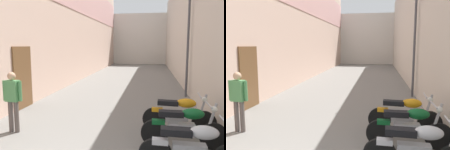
% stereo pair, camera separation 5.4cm
% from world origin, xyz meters
% --- Properties ---
extents(ground_plane, '(41.40, 41.40, 0.00)m').
position_xyz_m(ground_plane, '(0.00, 10.70, 0.00)').
color(ground_plane, slate).
extents(building_left, '(0.45, 25.40, 7.63)m').
position_xyz_m(building_left, '(-3.28, 12.65, 3.85)').
color(building_left, beige).
rests_on(building_left, ground).
extents(building_right, '(0.45, 25.40, 6.96)m').
position_xyz_m(building_right, '(3.29, 12.70, 3.48)').
color(building_right, beige).
rests_on(building_right, ground).
extents(building_far_end, '(9.18, 2.00, 5.93)m').
position_xyz_m(building_far_end, '(0.00, 26.40, 2.97)').
color(building_far_end, beige).
rests_on(building_far_end, ground).
extents(motorcycle_second, '(1.85, 0.58, 1.04)m').
position_xyz_m(motorcycle_second, '(2.15, 2.19, 0.50)').
color(motorcycle_second, black).
rests_on(motorcycle_second, ground).
extents(motorcycle_third, '(1.85, 0.58, 1.04)m').
position_xyz_m(motorcycle_third, '(2.15, 3.25, 0.50)').
color(motorcycle_third, black).
rests_on(motorcycle_third, ground).
extents(motorcycle_fourth, '(1.85, 0.58, 1.04)m').
position_xyz_m(motorcycle_fourth, '(2.15, 4.18, 0.50)').
color(motorcycle_fourth, black).
rests_on(motorcycle_fourth, ground).
extents(pedestrian_mid_alley, '(0.52, 0.22, 1.57)m').
position_xyz_m(pedestrian_mid_alley, '(-2.06, 3.45, 0.92)').
color(pedestrian_mid_alley, '#564C47').
rests_on(pedestrian_mid_alley, ground).
extents(street_lamp, '(0.79, 0.18, 5.10)m').
position_xyz_m(street_lamp, '(2.86, 8.44, 2.96)').
color(street_lamp, '#47474C').
rests_on(street_lamp, ground).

